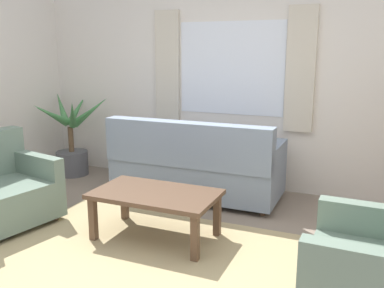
{
  "coord_description": "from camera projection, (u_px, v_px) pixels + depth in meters",
  "views": [
    {
      "loc": [
        1.58,
        -2.68,
        1.66
      ],
      "look_at": [
        0.13,
        0.7,
        0.84
      ],
      "focal_mm": 39.19,
      "sensor_mm": 36.0,
      "label": 1
    }
  ],
  "objects": [
    {
      "name": "ground_plane",
      "position": [
        143.0,
        262.0,
        3.37
      ],
      "size": [
        6.24,
        6.24,
        0.0
      ],
      "primitive_type": "plane",
      "color": "gray"
    },
    {
      "name": "couch",
      "position": [
        195.0,
        166.0,
        4.78
      ],
      "size": [
        1.9,
        0.82,
        0.92
      ],
      "rotation": [
        0.0,
        0.0,
        3.14
      ],
      "color": "gray",
      "rests_on": "ground_plane"
    },
    {
      "name": "area_rug",
      "position": [
        143.0,
        261.0,
        3.37
      ],
      "size": [
        2.6,
        1.96,
        0.01
      ],
      "primitive_type": "cube",
      "color": "tan",
      "rests_on": "ground_plane"
    },
    {
      "name": "wall_back",
      "position": [
        232.0,
        81.0,
        5.12
      ],
      "size": [
        5.32,
        0.12,
        2.6
      ],
      "primitive_type": "cube",
      "color": "silver",
      "rests_on": "ground_plane"
    },
    {
      "name": "window_with_curtains",
      "position": [
        230.0,
        69.0,
        5.01
      ],
      "size": [
        1.98,
        0.07,
        1.4
      ],
      "color": "white"
    },
    {
      "name": "potted_plant",
      "position": [
        71.0,
        142.0,
        5.66
      ],
      "size": [
        1.07,
        1.12,
        1.12
      ],
      "color": "#56565B",
      "rests_on": "ground_plane"
    },
    {
      "name": "coffee_table",
      "position": [
        155.0,
        198.0,
        3.71
      ],
      "size": [
        1.1,
        0.64,
        0.44
      ],
      "color": "brown",
      "rests_on": "ground_plane"
    }
  ]
}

